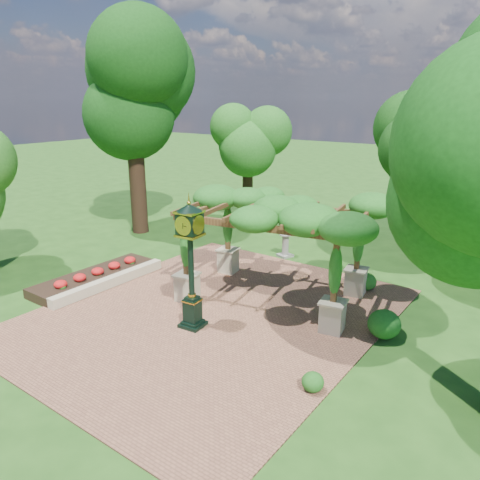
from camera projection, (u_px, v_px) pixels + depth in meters
The scene contains 13 objects.
ground at pixel (193, 326), 14.65m from camera, with size 120.00×120.00×0.00m, color #1E4714.
brick_plaza at pixel (213, 314), 15.41m from camera, with size 10.00×12.00×0.04m, color brown.
border_wall at pixel (110, 282), 17.57m from camera, with size 0.35×5.00×0.40m, color #C6B793.
flower_bed at pixel (95, 277), 18.08m from camera, with size 1.50×5.00×0.36m, color red.
pedestal_clock at pixel (191, 255), 13.87m from camera, with size 0.85×0.85×3.98m.
pergola at pixel (274, 214), 15.79m from camera, with size 6.55×4.74×3.77m.
sundial at pixel (285, 247), 20.88m from camera, with size 0.74×0.74×1.05m.
shrub_front at pixel (313, 382), 11.28m from camera, with size 0.55×0.55×0.49m, color #1B4F16.
shrub_mid at pixel (384, 324), 13.74m from camera, with size 0.96×0.96×0.87m, color #195417.
shrub_back at pixel (367, 282), 17.19m from camera, with size 0.72×0.72×0.65m, color #205819.
tree_west_near at pixel (131, 83), 22.68m from camera, with size 5.13×5.13×10.98m.
tree_west_far at pixel (248, 134), 26.49m from camera, with size 3.28×3.28×7.13m.
tree_north at pixel (425, 148), 21.27m from camera, with size 3.88×3.88×6.76m.
Camera 1 is at (8.99, -9.79, 6.87)m, focal length 35.00 mm.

